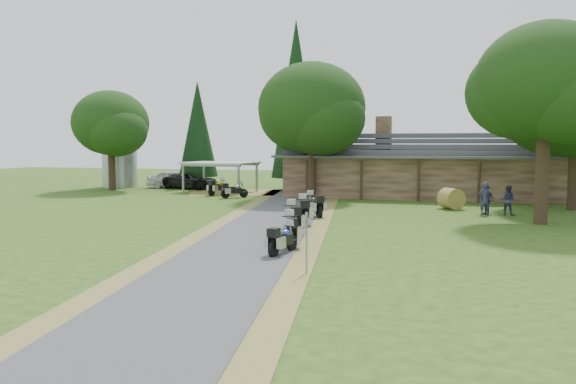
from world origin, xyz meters
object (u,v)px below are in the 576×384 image
(motorcycle_carport_b, at_px, (235,189))
(carport, at_px, (220,177))
(motorcycle_row_c, at_px, (293,217))
(motorcycle_carport_a, at_px, (218,187))
(motorcycle_row_d, at_px, (303,210))
(lodge, at_px, (421,164))
(motorcycle_row_e, at_px, (314,204))
(car_white_sedan, at_px, (174,177))
(car_dark_suv, at_px, (191,177))
(motorcycle_row_a, at_px, (283,238))
(motorcycle_row_b, at_px, (290,229))
(hay_bale, at_px, (451,199))
(silo, at_px, (119,152))

(motorcycle_carport_b, bearing_deg, carport, 81.56)
(motorcycle_row_c, bearing_deg, motorcycle_carport_b, 6.30)
(motorcycle_carport_a, bearing_deg, motorcycle_row_d, -126.76)
(lodge, xyz_separation_m, carport, (-16.34, -0.83, -1.20))
(motorcycle_row_c, bearing_deg, motorcycle_row_e, -19.92)
(carport, relative_size, motorcycle_carport_a, 2.90)
(car_white_sedan, relative_size, car_dark_suv, 1.07)
(lodge, xyz_separation_m, motorcycle_carport_a, (-15.37, -3.71, -1.77))
(motorcycle_row_a, xyz_separation_m, motorcycle_row_b, (-0.19, 1.75, 0.08))
(carport, height_order, motorcycle_row_a, carport)
(lodge, height_order, motorcycle_row_c, lodge)
(motorcycle_row_d, xyz_separation_m, motorcycle_carport_a, (-10.19, 13.51, -0.05))
(car_dark_suv, relative_size, motorcycle_row_c, 2.64)
(motorcycle_carport_a, bearing_deg, car_white_sedan, 66.21)
(hay_bale, bearing_deg, carport, 157.23)
(silo, xyz_separation_m, motorcycle_row_a, (23.23, -26.50, -2.63))
(lodge, distance_m, motorcycle_carport_a, 15.91)
(motorcycle_row_d, height_order, motorcycle_carport_a, motorcycle_row_d)
(motorcycle_row_d, bearing_deg, motorcycle_row_e, -15.42)
(motorcycle_row_b, xyz_separation_m, hay_bale, (6.41, 14.60, -0.03))
(car_white_sedan, height_order, car_dark_suv, car_dark_suv)
(motorcycle_row_a, bearing_deg, silo, 54.70)
(car_dark_suv, distance_m, motorcycle_row_c, 26.22)
(silo, relative_size, motorcycle_row_a, 3.69)
(carport, bearing_deg, lodge, 10.61)
(car_dark_suv, bearing_deg, motorcycle_carport_b, -122.23)
(silo, bearing_deg, motorcycle_carport_b, -26.76)
(motorcycle_row_e, bearing_deg, motorcycle_row_b, 152.79)
(motorcycle_carport_a, bearing_deg, silo, 82.37)
(motorcycle_row_b, xyz_separation_m, motorcycle_carport_b, (-9.04, 17.69, -0.04))
(silo, bearing_deg, hay_bale, -19.02)
(car_dark_suv, relative_size, motorcycle_row_a, 3.23)
(motorcycle_row_a, height_order, motorcycle_row_b, motorcycle_row_b)
(lodge, height_order, carport, lodge)
(lodge, bearing_deg, motorcycle_row_e, -110.51)
(car_dark_suv, height_order, motorcycle_row_a, car_dark_suv)
(motorcycle_row_b, bearing_deg, hay_bale, -42.92)
(motorcycle_carport_a, xyz_separation_m, hay_bale, (17.52, -4.87, -0.03))
(car_dark_suv, xyz_separation_m, motorcycle_row_e, (14.68, -15.55, -0.39))
(hay_bale, bearing_deg, motorcycle_row_a, -110.84)
(silo, height_order, motorcycle_row_a, silo)
(motorcycle_row_d, bearing_deg, hay_bale, -58.29)
(motorcycle_row_a, relative_size, motorcycle_row_b, 0.88)
(lodge, xyz_separation_m, silo, (-27.31, 1.57, 0.77))
(silo, bearing_deg, motorcycle_row_c, -44.16)
(car_dark_suv, bearing_deg, hay_bale, -100.79)
(car_dark_suv, height_order, motorcycle_row_c, car_dark_suv)
(motorcycle_carport_b, bearing_deg, motorcycle_row_e, -88.96)
(motorcycle_row_c, distance_m, motorcycle_row_d, 2.92)
(silo, xyz_separation_m, car_white_sedan, (5.33, 0.27, -2.22))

